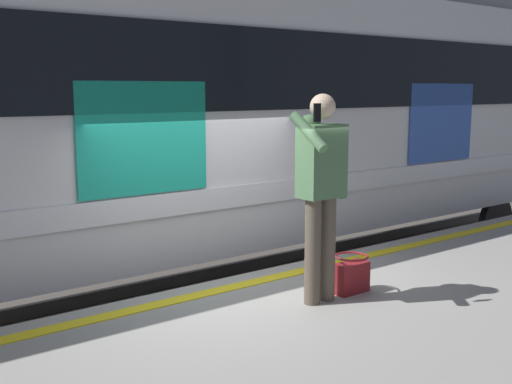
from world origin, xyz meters
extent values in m
plane|color=#4C4742|center=(0.00, 0.00, 0.00)|extent=(23.76, 23.76, 0.00)
cube|color=yellow|center=(0.00, 0.30, 0.95)|extent=(12.76, 0.16, 0.01)
cube|color=slate|center=(0.00, -1.20, 0.08)|extent=(16.93, 0.08, 0.16)
cube|color=slate|center=(0.00, -2.64, 0.08)|extent=(16.93, 0.08, 0.16)
cube|color=silver|center=(-1.74, -1.92, 2.50)|extent=(13.50, 2.71, 3.09)
cube|color=black|center=(-1.74, -0.55, 3.04)|extent=(12.83, 0.03, 0.90)
cube|color=silver|center=(-1.74, -0.55, 1.65)|extent=(12.83, 0.03, 0.24)
cube|color=#3359B2|center=(-4.10, -0.55, 2.34)|extent=(1.41, 0.02, 1.11)
cube|color=#19A58C|center=(0.62, -0.55, 2.34)|extent=(1.41, 0.02, 1.11)
cylinder|color=black|center=(-6.13, -0.84, 0.58)|extent=(0.84, 0.12, 0.84)
cylinder|color=black|center=(-6.13, -3.00, 0.58)|extent=(0.84, 0.12, 0.84)
cylinder|color=brown|center=(-0.32, 1.09, 1.42)|extent=(0.14, 0.14, 0.95)
cylinder|color=brown|center=(-0.14, 1.09, 1.42)|extent=(0.14, 0.14, 0.95)
cube|color=#4C724C|center=(-0.23, 1.09, 2.21)|extent=(0.40, 0.24, 0.63)
sphere|color=#4C724C|center=(-0.23, 0.93, 2.50)|extent=(0.20, 0.20, 0.20)
sphere|color=beige|center=(-0.23, 1.09, 2.67)|extent=(0.22, 0.22, 0.22)
cylinder|color=#4C724C|center=(-0.48, 1.09, 2.14)|extent=(0.09, 0.09, 0.57)
cylinder|color=#4C724C|center=(0.00, 1.17, 2.47)|extent=(0.09, 0.42, 0.33)
cube|color=black|center=(0.00, 1.27, 2.63)|extent=(0.07, 0.02, 0.15)
cube|color=maroon|center=(-0.63, 1.08, 1.09)|extent=(0.35, 0.16, 0.29)
torus|color=maroon|center=(-0.63, 1.08, 1.29)|extent=(0.31, 0.31, 0.02)
camera|label=1|loc=(3.43, 4.99, 2.82)|focal=43.54mm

